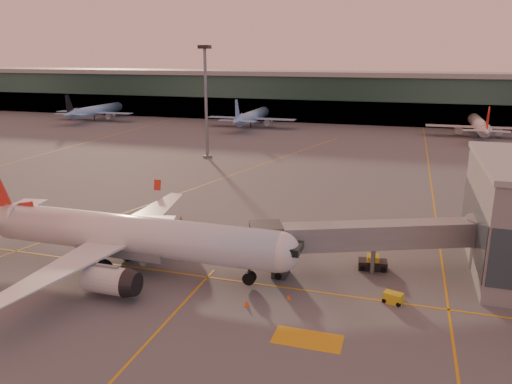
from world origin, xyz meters
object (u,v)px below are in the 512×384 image
(gpu_cart, at_px, (393,298))
(main_airplane, at_px, (122,235))
(catering_truck, at_px, (154,232))
(pushback_tug, at_px, (373,264))

(gpu_cart, bearing_deg, main_airplane, -161.19)
(main_airplane, bearing_deg, gpu_cart, 1.35)
(catering_truck, relative_size, pushback_tug, 1.70)
(catering_truck, distance_m, gpu_cart, 29.76)
(main_airplane, bearing_deg, pushback_tug, 17.14)
(gpu_cart, distance_m, pushback_tug, 8.07)
(main_airplane, relative_size, gpu_cart, 19.96)
(main_airplane, relative_size, catering_truck, 7.26)
(catering_truck, relative_size, gpu_cart, 2.75)
(main_airplane, xyz_separation_m, pushback_tug, (27.12, 8.30, -3.42))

